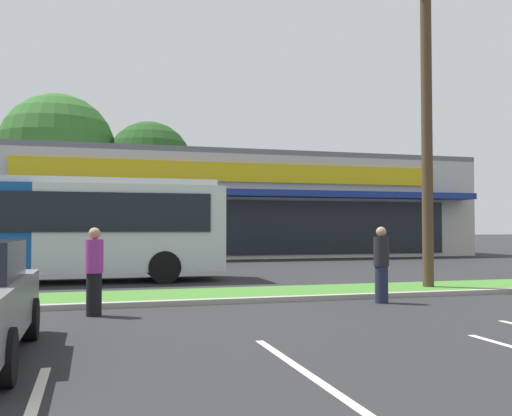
# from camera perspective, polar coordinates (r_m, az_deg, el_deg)

# --- Properties ---
(grass_median) EXTENTS (56.00, 2.20, 0.12)m
(grass_median) POSITION_cam_1_polar(r_m,az_deg,el_deg) (14.23, -6.75, -8.65)
(grass_median) COLOR #427A2D
(grass_median) RESTS_ON ground_plane
(curb_lip) EXTENTS (56.00, 0.24, 0.12)m
(curb_lip) POSITION_cam_1_polar(r_m,az_deg,el_deg) (13.04, -5.89, -9.28)
(curb_lip) COLOR #99968C
(curb_lip) RESTS_ON ground_plane
(parking_stripe_2) EXTENTS (0.12, 4.80, 0.01)m
(parking_stripe_2) POSITION_cam_1_polar(r_m,az_deg,el_deg) (6.74, 6.29, -16.74)
(parking_stripe_2) COLOR silver
(parking_stripe_2) RESTS_ON ground_plane
(storefront_building) EXTENTS (29.41, 12.02, 6.04)m
(storefront_building) POSITION_cam_1_polar(r_m,az_deg,el_deg) (36.16, -3.49, 0.11)
(storefront_building) COLOR #BCB7AD
(storefront_building) RESTS_ON ground_plane
(tree_mid_left) EXTENTS (8.17, 8.17, 11.24)m
(tree_mid_left) POSITION_cam_1_polar(r_m,az_deg,el_deg) (43.45, -19.12, 5.33)
(tree_mid_left) COLOR #473323
(tree_mid_left) RESTS_ON ground_plane
(tree_mid) EXTENTS (6.19, 6.19, 9.42)m
(tree_mid) POSITION_cam_1_polar(r_m,az_deg,el_deg) (42.54, -10.57, 4.28)
(tree_mid) COLOR #473323
(tree_mid) RESTS_ON ground_plane
(utility_pole) EXTENTS (3.16, 2.36, 11.24)m
(utility_pole) POSITION_cam_1_polar(r_m,az_deg,el_deg) (16.80, 16.23, 12.79)
(utility_pole) COLOR #4C3826
(utility_pole) RESTS_ON ground_plane
(city_bus) EXTENTS (12.90, 2.79, 3.25)m
(city_bus) POSITION_cam_1_polar(r_m,az_deg,el_deg) (19.18, -22.86, -1.67)
(city_bus) COLOR #144793
(city_bus) RESTS_ON ground_plane
(pedestrian_near_bench) EXTENTS (0.35, 0.35, 1.74)m
(pedestrian_near_bench) POSITION_cam_1_polar(r_m,az_deg,el_deg) (13.50, 12.34, -5.51)
(pedestrian_near_bench) COLOR #1E2338
(pedestrian_near_bench) RESTS_ON ground_plane
(pedestrian_by_pole) EXTENTS (0.35, 0.35, 1.72)m
(pedestrian_by_pole) POSITION_cam_1_polar(r_m,az_deg,el_deg) (11.71, -15.77, -6.08)
(pedestrian_by_pole) COLOR black
(pedestrian_by_pole) RESTS_ON ground_plane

